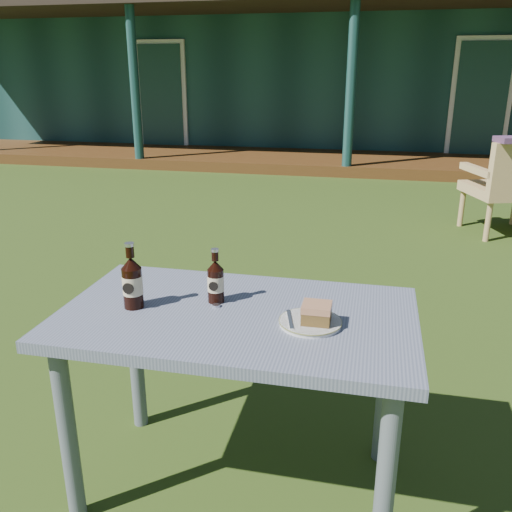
% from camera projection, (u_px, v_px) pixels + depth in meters
% --- Properties ---
extents(ground, '(80.00, 80.00, 0.00)m').
position_uv_depth(ground, '(299.00, 311.00, 3.54)').
color(ground, '#334916').
extents(pavilion, '(15.80, 8.30, 3.45)m').
position_uv_depth(pavilion, '(363.00, 64.00, 11.68)').
color(pavilion, '#173C39').
rests_on(pavilion, ground).
extents(cafe_table, '(1.20, 0.70, 0.72)m').
position_uv_depth(cafe_table, '(237.00, 339.00, 1.87)').
color(cafe_table, slate).
rests_on(cafe_table, ground).
extents(plate, '(0.20, 0.20, 0.01)m').
position_uv_depth(plate, '(310.00, 322.00, 1.74)').
color(plate, silver).
rests_on(plate, cafe_table).
extents(cake_slice, '(0.09, 0.09, 0.06)m').
position_uv_depth(cake_slice, '(316.00, 313.00, 1.72)').
color(cake_slice, brown).
rests_on(cake_slice, plate).
extents(fork, '(0.05, 0.14, 0.00)m').
position_uv_depth(fork, '(290.00, 319.00, 1.74)').
color(fork, silver).
rests_on(fork, plate).
extents(cola_bottle_near, '(0.06, 0.06, 0.20)m').
position_uv_depth(cola_bottle_near, '(216.00, 281.00, 1.89)').
color(cola_bottle_near, black).
rests_on(cola_bottle_near, cafe_table).
extents(cola_bottle_far, '(0.07, 0.07, 0.23)m').
position_uv_depth(cola_bottle_far, '(132.00, 282.00, 1.84)').
color(cola_bottle_far, black).
rests_on(cola_bottle_far, cafe_table).
extents(bottle_cap, '(0.03, 0.03, 0.01)m').
position_uv_depth(bottle_cap, '(216.00, 306.00, 1.87)').
color(bottle_cap, silver).
rests_on(bottle_cap, cafe_table).
extents(armchair_left, '(0.83, 0.80, 0.90)m').
position_uv_depth(armchair_left, '(512.00, 183.00, 5.01)').
color(armchair_left, tan).
rests_on(armchair_left, ground).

